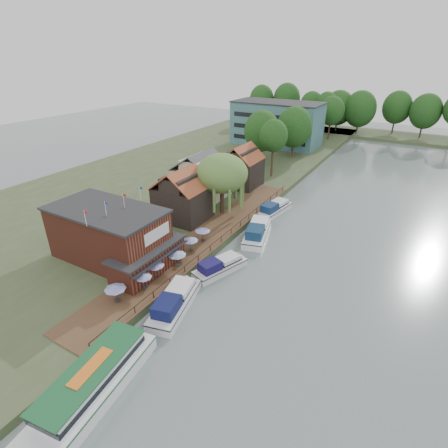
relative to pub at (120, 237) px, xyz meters
The scene contains 28 objects.
ground 14.79m from the pub, ahead, with size 260.00×260.00×0.00m, color slate.
land_bank 39.61m from the pub, 113.96° to the left, with size 50.00×140.00×1.00m, color #384728.
quay_deck 13.04m from the pub, 61.39° to the left, with size 6.00×50.00×0.10m, color #47301E.
quay_rail 14.76m from the pub, 52.89° to the left, with size 0.20×49.00×1.00m, color black, non-canonical shape.
pub is the anchor object (origin of this frame).
hotel_block 71.49m from the pub, 96.43° to the left, with size 25.40×12.40×12.30m, color #38666B, non-canonical shape.
cottage_a 15.05m from the pub, 93.81° to the left, with size 8.60×7.60×8.50m, color black, non-canonical shape.
cottage_b 25.33m from the pub, 99.09° to the left, with size 9.60×8.60×8.50m, color beige, non-canonical shape.
cottage_c 34.01m from the pub, 90.00° to the left, with size 7.60×7.60×8.50m, color black, non-canonical shape.
willow 20.36m from the pub, 80.07° to the left, with size 8.60×8.60×10.43m, color #476B2D, non-canonical shape.
umbrella_0 9.10m from the pub, 49.26° to the right, with size 2.40×2.40×2.38m, color navy, non-canonical shape.
umbrella_1 8.04m from the pub, 26.60° to the right, with size 2.02×2.02×2.38m, color navy, non-canonical shape.
umbrella_2 6.91m from the pub, ahead, with size 2.31×2.31×2.38m, color navy, non-canonical shape.
umbrella_3 8.00m from the pub, 18.72° to the left, with size 2.37×2.37×2.38m, color navy, non-canonical shape.
umbrella_4 9.43m from the pub, 44.41° to the left, with size 2.18×2.18×2.38m, color #1B2096, non-canonical shape.
umbrella_5 11.79m from the pub, 56.48° to the left, with size 2.26×2.26×2.38m, color navy, non-canonical shape.
cruiser_0 12.03m from the pub, 16.24° to the right, with size 3.38×10.44×2.55m, color silver, non-canonical shape.
cruiser_1 13.48m from the pub, 26.03° to the left, with size 2.92×9.06×2.16m, color silver, non-canonical shape.
cruiser_2 20.84m from the pub, 55.17° to the left, with size 3.48×10.75×2.64m, color white, non-canonical shape.
cruiser_3 28.84m from the pub, 68.42° to the left, with size 3.11×9.64×2.33m, color silver, non-canonical shape.
tour_boat 20.36m from the pub, 53.06° to the right, with size 4.08×14.51×3.17m, color silver, non-canonical shape.
swan 16.70m from the pub, 44.21° to the right, with size 0.44×0.44×0.44m, color white.
bank_tree_0 42.95m from the pub, 86.19° to the left, with size 6.03×6.03×12.49m, color #143811, non-canonical shape.
bank_tree_1 50.14m from the pub, 93.65° to the left, with size 8.46×8.46×12.97m, color #143811, non-canonical shape.
bank_tree_2 59.93m from the pub, 88.74° to the left, with size 8.99×8.99×13.00m, color #143811, non-canonical shape.
bank_tree_3 77.46m from the pub, 90.04° to the left, with size 8.60×8.60×11.82m, color #143811, non-canonical shape.
bank_tree_4 86.21m from the pub, 87.56° to the left, with size 7.70×7.70×13.10m, color #143811, non-canonical shape.
bank_tree_5 94.48m from the pub, 90.17° to the left, with size 6.78×6.78×13.43m, color #143811, non-canonical shape.
Camera 1 is at (17.66, -28.37, 26.25)m, focal length 28.00 mm.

